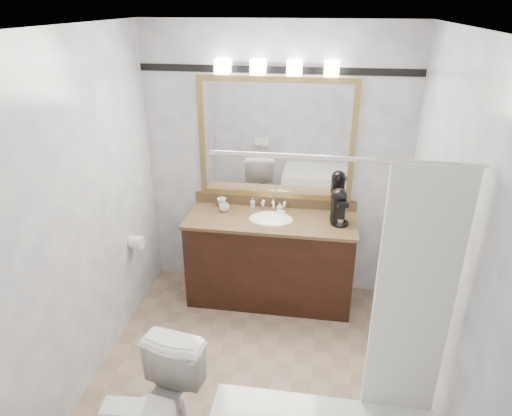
# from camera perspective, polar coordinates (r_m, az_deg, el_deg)

# --- Properties ---
(room) EXTENTS (2.42, 2.62, 2.52)m
(room) POSITION_cam_1_polar(r_m,az_deg,el_deg) (3.01, -0.48, -2.82)
(room) COLOR gray
(room) RESTS_ON ground
(vanity) EXTENTS (1.53, 0.58, 0.97)m
(vanity) POSITION_cam_1_polar(r_m,az_deg,el_deg) (4.28, 1.80, -6.23)
(vanity) COLOR black
(vanity) RESTS_ON ground
(mirror) EXTENTS (1.40, 0.04, 1.10)m
(mirror) POSITION_cam_1_polar(r_m,az_deg,el_deg) (4.10, 2.47, 8.51)
(mirror) COLOR olive
(mirror) RESTS_ON room
(vanity_light_bar) EXTENTS (1.02, 0.14, 0.12)m
(vanity_light_bar) POSITION_cam_1_polar(r_m,az_deg,el_deg) (3.92, 2.55, 17.22)
(vanity_light_bar) COLOR silver
(vanity_light_bar) RESTS_ON room
(accent_stripe) EXTENTS (2.40, 0.01, 0.06)m
(accent_stripe) POSITION_cam_1_polar(r_m,az_deg,el_deg) (3.99, 2.65, 16.87)
(accent_stripe) COLOR black
(accent_stripe) RESTS_ON room
(tp_roll) EXTENTS (0.11, 0.12, 0.12)m
(tp_roll) POSITION_cam_1_polar(r_m,az_deg,el_deg) (4.14, -14.71, -4.17)
(tp_roll) COLOR white
(tp_roll) RESTS_ON room
(tissue_box) EXTENTS (0.22, 0.13, 0.09)m
(tissue_box) POSITION_cam_1_polar(r_m,az_deg,el_deg) (2.56, -16.20, -23.26)
(tissue_box) COLOR white
(tissue_box) RESTS_ON toilet
(coffee_maker) EXTENTS (0.17, 0.20, 0.31)m
(coffee_maker) POSITION_cam_1_polar(r_m,az_deg,el_deg) (4.02, 10.30, 0.34)
(coffee_maker) COLOR black
(coffee_maker) RESTS_ON vanity
(cup_left) EXTENTS (0.11, 0.11, 0.07)m
(cup_left) POSITION_cam_1_polar(r_m,az_deg,el_deg) (4.22, -3.99, 0.06)
(cup_left) COLOR white
(cup_left) RESTS_ON vanity
(cup_right) EXTENTS (0.11, 0.11, 0.08)m
(cup_right) POSITION_cam_1_polar(r_m,az_deg,el_deg) (4.32, -4.31, 0.72)
(cup_right) COLOR white
(cup_right) RESTS_ON vanity
(soap_bottle_a) EXTENTS (0.05, 0.05, 0.09)m
(soap_bottle_a) POSITION_cam_1_polar(r_m,az_deg,el_deg) (4.29, -0.42, 0.67)
(soap_bottle_a) COLOR white
(soap_bottle_a) RESTS_ON vanity
(soap_bottle_b) EXTENTS (0.08, 0.08, 0.08)m
(soap_bottle_b) POSITION_cam_1_polar(r_m,az_deg,el_deg) (4.23, 2.98, 0.15)
(soap_bottle_b) COLOR white
(soap_bottle_b) RESTS_ON vanity
(soap_bar) EXTENTS (0.08, 0.05, 0.02)m
(soap_bar) POSITION_cam_1_polar(r_m,az_deg,el_deg) (4.18, 3.11, -0.54)
(soap_bar) COLOR beige
(soap_bar) RESTS_ON vanity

